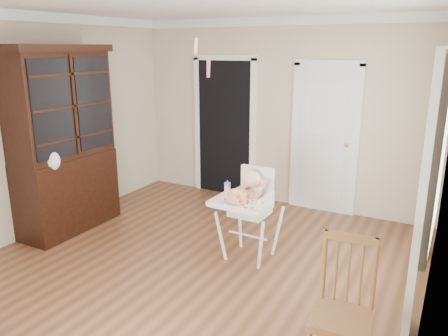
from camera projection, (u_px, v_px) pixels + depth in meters
The scene contains 16 objects.
floor at pixel (188, 271), 4.62m from camera, with size 5.00×5.00×0.00m, color #50311B.
ceiling at pixel (181, 0), 3.90m from camera, with size 5.00×5.00×0.00m, color white.
wall_back at pixel (279, 114), 6.37m from camera, with size 4.50×4.50×0.00m, color beige.
wall_left at pixel (29, 128), 5.29m from camera, with size 5.00×5.00×0.00m, color beige.
wall_right at pixel (439, 179), 3.22m from camera, with size 5.00×5.00×0.00m, color beige.
crown_molding at pixel (181, 7), 3.91m from camera, with size 4.50×5.00×0.12m, color white, non-canonical shape.
doorway at pixel (224, 125), 6.84m from camera, with size 1.06×0.05×2.22m.
closet_door at pixel (324, 141), 6.12m from camera, with size 0.96×0.09×2.13m.
window_right at pixel (435, 162), 3.95m from camera, with size 0.13×1.84×2.30m.
high_chair at pixel (250, 203), 4.76m from camera, with size 0.62×0.75×1.04m.
baby at pixel (251, 191), 4.75m from camera, with size 0.29×0.22×0.44m.
cake at pixel (237, 197), 4.55m from camera, with size 0.26×0.26×0.12m.
sippy_cup at pixel (227, 188), 4.78m from camera, with size 0.07×0.07×0.18m.
china_cabinet at pixel (63, 141), 5.44m from camera, with size 0.61×1.38×2.32m.
dining_chair at pixel (342, 313), 3.09m from camera, with size 0.45×0.45×1.02m.
streamer at pixel (196, 46), 4.06m from camera, with size 0.03×0.50×0.02m, color pink, non-canonical shape.
Camera 1 is at (2.32, -3.47, 2.29)m, focal length 35.00 mm.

